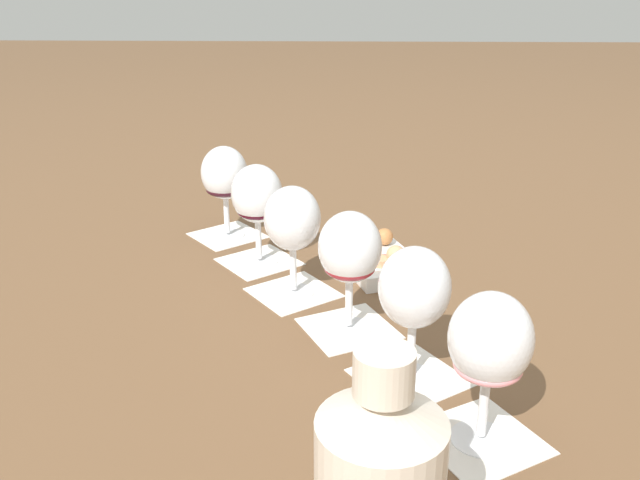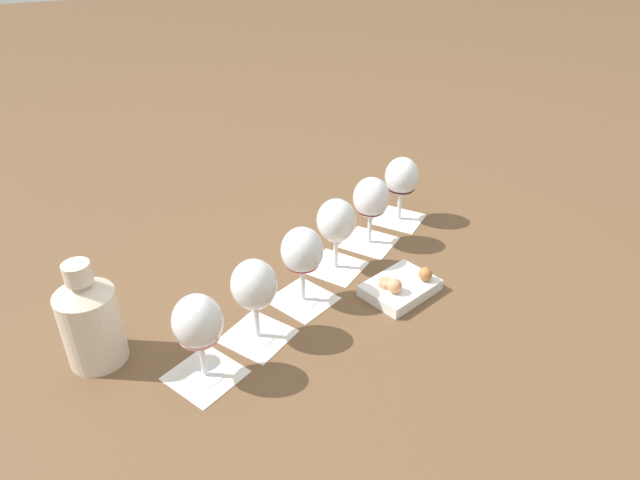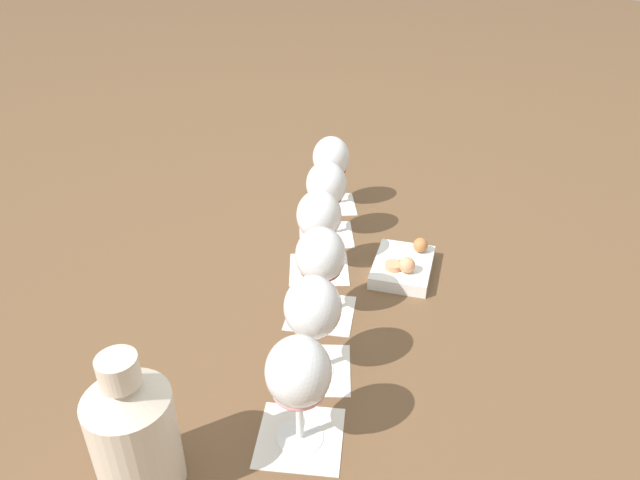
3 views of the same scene
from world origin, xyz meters
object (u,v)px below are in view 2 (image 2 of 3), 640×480
object	(u,v)px
wine_glass_1	(254,288)
ceramic_vase	(90,319)
wine_glass_0	(198,325)
snack_dish	(401,287)
wine_glass_3	(336,224)
wine_glass_5	(402,179)
wine_glass_2	(302,254)
wine_glass_4	(371,201)

from	to	relation	value
wine_glass_1	ceramic_vase	world-z (taller)	ceramic_vase
wine_glass_1	wine_glass_0	bearing A→B (deg)	-151.09
wine_glass_0	snack_dish	size ratio (longest dim) A/B	0.95
wine_glass_0	wine_glass_1	xyz separation A→B (m)	(0.11, 0.06, -0.00)
wine_glass_3	ceramic_vase	size ratio (longest dim) A/B	0.82
wine_glass_1	ceramic_vase	xyz separation A→B (m)	(-0.27, 0.05, -0.02)
wine_glass_0	wine_glass_5	bearing A→B (deg)	31.70
snack_dish	wine_glass_2	bearing A→B (deg)	164.36
wine_glass_2	snack_dish	bearing A→B (deg)	-15.64
wine_glass_3	wine_glass_5	bearing A→B (deg)	30.40
snack_dish	wine_glass_3	bearing A→B (deg)	122.41
ceramic_vase	snack_dish	size ratio (longest dim) A/B	1.16
wine_glass_3	snack_dish	bearing A→B (deg)	-57.59
wine_glass_2	ceramic_vase	distance (m)	0.39
wine_glass_0	wine_glass_4	size ratio (longest dim) A/B	1.00
wine_glass_4	wine_glass_0	bearing A→B (deg)	-148.16
wine_glass_4	wine_glass_5	world-z (taller)	same
wine_glass_4	ceramic_vase	size ratio (longest dim) A/B	0.82
wine_glass_5	snack_dish	bearing A→B (deg)	-118.29
wine_glass_1	wine_glass_4	bearing A→B (deg)	32.77
wine_glass_3	ceramic_vase	xyz separation A→B (m)	(-0.49, -0.10, -0.02)
wine_glass_1	wine_glass_3	world-z (taller)	same
wine_glass_0	wine_glass_3	bearing A→B (deg)	32.59
wine_glass_1	wine_glass_2	xyz separation A→B (m)	(0.12, 0.07, 0.00)
wine_glass_0	wine_glass_4	bearing A→B (deg)	31.84
wine_glass_0	wine_glass_1	bearing A→B (deg)	28.91
wine_glass_4	wine_glass_5	xyz separation A→B (m)	(0.12, 0.07, 0.00)
wine_glass_1	wine_glass_2	distance (m)	0.14
wine_glass_0	wine_glass_5	world-z (taller)	same
wine_glass_0	wine_glass_5	size ratio (longest dim) A/B	1.00
wine_glass_5	wine_glass_2	bearing A→B (deg)	-147.30
wine_glass_0	wine_glass_2	bearing A→B (deg)	30.19
wine_glass_0	wine_glass_2	distance (m)	0.26
wine_glass_1	wine_glass_5	bearing A→B (deg)	32.37
wine_glass_1	wine_glass_5	world-z (taller)	same
wine_glass_0	snack_dish	distance (m)	0.44
ceramic_vase	wine_glass_1	bearing A→B (deg)	-10.66
wine_glass_1	wine_glass_2	size ratio (longest dim) A/B	1.00
wine_glass_3	wine_glass_5	size ratio (longest dim) A/B	1.00
wine_glass_1	wine_glass_3	bearing A→B (deg)	34.33
wine_glass_0	wine_glass_2	world-z (taller)	same
wine_glass_1	wine_glass_4	distance (m)	0.40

